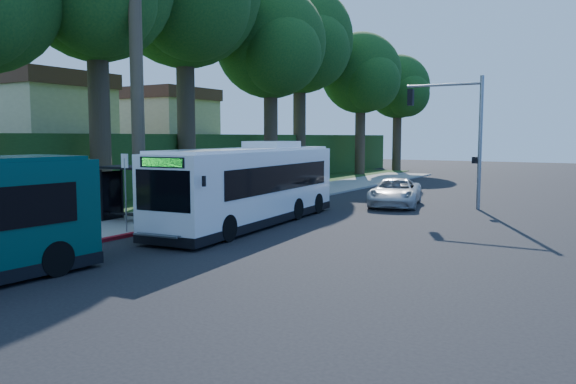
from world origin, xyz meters
The scene contains 14 objects.
ground centered at (0.00, 0.00, 0.00)m, with size 140.00×140.00×0.00m, color black.
sidewalk centered at (-7.30, 0.00, 0.06)m, with size 4.50×70.00×0.12m, color gray.
red_curb centered at (-5.00, -4.00, 0.07)m, with size 0.25×30.00×0.13m, color maroon.
grass_verge centered at (-13.00, 5.00, 0.03)m, with size 8.00×70.00×0.06m, color #234719.
bus_shelter centered at (-7.26, -2.86, 1.81)m, with size 3.20×1.51×2.55m.
stop_sign_pole centered at (-5.40, -5.00, 2.08)m, with size 0.35×0.06×3.17m.
traffic_signal_pole centered at (3.78, 10.00, 4.42)m, with size 4.10×0.30×7.00m.
hillside_backdrop centered at (-26.30, 15.10, 2.44)m, with size 24.00×60.00×8.80m.
tree_2 centered at (-11.89, 15.98, 10.48)m, with size 8.82×8.40×15.12m.
tree_3 centered at (-13.88, 23.98, 11.98)m, with size 10.08×9.60×17.28m.
tree_4 centered at (-11.40, 31.98, 9.73)m, with size 8.40×8.00×14.14m.
tree_5 centered at (-10.41, 39.99, 8.96)m, with size 7.35×7.00×12.86m.
white_bus centered at (-2.61, -0.32, 1.77)m, with size 3.65×12.35×3.63m.
pickup centered at (0.52, 9.13, 0.76)m, with size 2.52×5.47×1.52m, color silver.
Camera 1 is at (11.16, -20.50, 3.84)m, focal length 35.00 mm.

